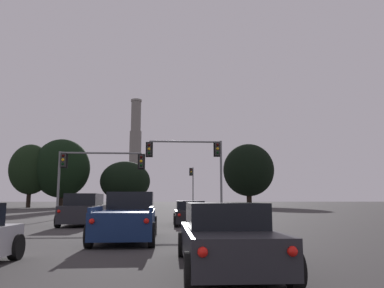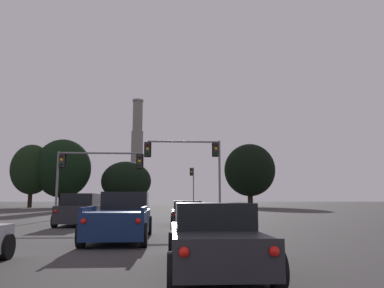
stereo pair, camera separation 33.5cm
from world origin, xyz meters
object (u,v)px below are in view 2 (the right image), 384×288
Objects in this scene: sedan_right_lane_third at (213,238)px; traffic_light_overhead_left at (88,167)px; pickup_truck_center_lane_second at (122,218)px; suv_left_lane_front at (81,210)px; traffic_light_far_right at (193,182)px; sedan_right_lane_front at (187,214)px; traffic_light_overhead_right at (194,158)px; smokestack at (137,162)px.

sedan_right_lane_third is 0.69× the size of traffic_light_overhead_left.
suv_left_lane_front is (-3.41, 8.20, 0.09)m from pickup_truck_center_lane_second.
traffic_light_far_right reaches higher than traffic_light_overhead_left.
traffic_light_overhead_left is (-7.44, 6.70, 3.39)m from sedan_right_lane_front.
suv_left_lane_front is 0.78× the size of traffic_light_overhead_right.
suv_left_lane_front reaches higher than sedan_right_lane_third.
traffic_light_overhead_right is at bearing -82.64° from smokestack.
pickup_truck_center_lane_second is at bearing -85.34° from smokestack.
sedan_right_lane_front is 8.12m from traffic_light_overhead_right.
smokestack is (-9.91, 121.57, 14.21)m from pickup_truck_center_lane_second.
sedan_right_lane_front is at bearing -83.54° from smokestack.
traffic_light_far_right is at bearing 86.62° from traffic_light_overhead_right.
suv_left_lane_front is (-6.34, 0.04, 0.23)m from sedan_right_lane_front.
traffic_light_overhead_left is at bearing -178.43° from traffic_light_overhead_right.
traffic_light_far_right is at bearing 82.07° from pickup_truck_center_lane_second.
smokestack is (-6.49, 113.36, 14.11)m from suv_left_lane_front.
smokestack reaches higher than pickup_truck_center_lane_second.
pickup_truck_center_lane_second reaches higher than sedan_right_lane_third.
traffic_light_overhead_right is (1.07, 21.43, 4.14)m from sedan_right_lane_third.
traffic_light_overhead_left reaches higher than sedan_right_lane_front.
traffic_light_overhead_right is at bearing 43.58° from suv_left_lane_front.
pickup_truck_center_lane_second is at bearing -67.35° from suv_left_lane_front.
sedan_right_lane_third is 0.12× the size of smokestack.
traffic_light_far_right reaches higher than pickup_truck_center_lane_second.
sedan_right_lane_front is 10.57m from traffic_light_overhead_left.
traffic_light_overhead_left is (-10.10, -29.61, -0.24)m from traffic_light_far_right.
traffic_light_overhead_left reaches higher than suv_left_lane_front.
traffic_light_overhead_left reaches higher than pickup_truck_center_lane_second.
traffic_light_far_right reaches higher than traffic_light_overhead_right.
sedan_right_lane_front is 0.75× the size of traffic_light_overhead_right.
sedan_right_lane_third is at bearing -92.86° from traffic_light_overhead_right.
sedan_right_lane_third is at bearing -93.16° from traffic_light_far_right.
sedan_right_lane_front is at bearing -97.56° from traffic_light_overhead_right.
traffic_light_overhead_right is 0.16× the size of smokestack.
traffic_light_overhead_right is (3.84, 15.09, 4.00)m from pickup_truck_center_lane_second.
traffic_light_far_right reaches higher than sedan_right_lane_third.
smokestack is at bearing 96.02° from sedan_right_lane_third.
sedan_right_lane_front is at bearing -0.26° from suv_left_lane_front.
pickup_truck_center_lane_second is 0.14× the size of smokestack.
smokestack is at bearing 93.34° from suv_left_lane_front.
sedan_right_lane_front is 0.96× the size of suv_left_lane_front.
traffic_light_overhead_left is 0.18× the size of smokestack.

